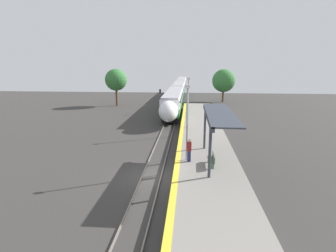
# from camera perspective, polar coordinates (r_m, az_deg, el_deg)

# --- Properties ---
(ground_plane) EXTENTS (120.00, 120.00, 0.00)m
(ground_plane) POSITION_cam_1_polar(r_m,az_deg,el_deg) (20.34, -3.53, -10.96)
(ground_plane) COLOR #383533
(rail_left) EXTENTS (0.08, 90.00, 0.15)m
(rail_left) POSITION_cam_1_polar(r_m,az_deg,el_deg) (20.42, -5.56, -10.67)
(rail_left) COLOR slate
(rail_left) RESTS_ON ground_plane
(rail_right) EXTENTS (0.08, 90.00, 0.15)m
(rail_right) POSITION_cam_1_polar(r_m,az_deg,el_deg) (20.22, -1.47, -10.85)
(rail_right) COLOR slate
(rail_right) RESTS_ON ground_plane
(train) EXTENTS (2.73, 64.23, 3.87)m
(train) POSITION_cam_1_polar(r_m,az_deg,el_deg) (64.44, 2.31, 7.88)
(train) COLOR black
(train) RESTS_ON ground_plane
(platform_right) EXTENTS (4.98, 64.00, 0.97)m
(platform_right) POSITION_cam_1_polar(r_m,az_deg,el_deg) (20.01, 8.62, -10.02)
(platform_right) COLOR gray
(platform_right) RESTS_ON ground_plane
(platform_bench) EXTENTS (0.44, 1.79, 0.89)m
(platform_bench) POSITION_cam_1_polar(r_m,az_deg,el_deg) (19.95, 9.55, -7.15)
(platform_bench) COLOR #4C6B4C
(platform_bench) RESTS_ON platform_right
(person_waiting) EXTENTS (0.36, 0.24, 1.81)m
(person_waiting) POSITION_cam_1_polar(r_m,az_deg,el_deg) (20.35, 4.61, -5.18)
(person_waiting) COLOR navy
(person_waiting) RESTS_ON platform_right
(railway_signal) EXTENTS (0.28, 0.28, 4.12)m
(railway_signal) POSITION_cam_1_polar(r_m,az_deg,el_deg) (45.65, -1.72, 6.02)
(railway_signal) COLOR #59595E
(railway_signal) RESTS_ON ground_plane
(lamppost_near) EXTENTS (0.36, 0.20, 5.90)m
(lamppost_near) POSITION_cam_1_polar(r_m,az_deg,el_deg) (20.04, 4.17, 1.63)
(lamppost_near) COLOR #9E9EA3
(lamppost_near) RESTS_ON platform_right
(lamppost_mid) EXTENTS (0.36, 0.20, 5.90)m
(lamppost_mid) POSITION_cam_1_polar(r_m,az_deg,el_deg) (30.83, 4.42, 5.75)
(lamppost_mid) COLOR #9E9EA3
(lamppost_mid) RESTS_ON platform_right
(station_canopy) EXTENTS (2.02, 9.19, 3.83)m
(station_canopy) POSITION_cam_1_polar(r_m,az_deg,el_deg) (20.04, 10.27, 2.02)
(station_canopy) COLOR #333842
(station_canopy) RESTS_ON platform_right
(background_tree_left) EXTENTS (4.35, 4.35, 7.43)m
(background_tree_left) POSITION_cam_1_polar(r_m,az_deg,el_deg) (54.32, -11.27, 9.80)
(background_tree_left) COLOR brown
(background_tree_left) RESTS_ON ground_plane
(background_tree_right) EXTENTS (5.06, 5.06, 7.28)m
(background_tree_right) POSITION_cam_1_polar(r_m,az_deg,el_deg) (60.10, 12.01, 9.61)
(background_tree_right) COLOR brown
(background_tree_right) RESTS_ON ground_plane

